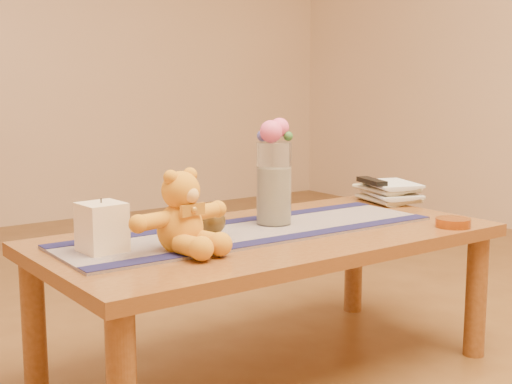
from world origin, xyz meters
TOP-DOWN VIEW (x-y plane):
  - floor at (0.00, 0.00)m, footprint 5.50×5.50m
  - coffee_table_top at (0.00, 0.00)m, footprint 1.40×0.70m
  - table_leg_fr at (0.64, -0.29)m, footprint 0.07×0.07m
  - table_leg_bl at (-0.64, 0.29)m, footprint 0.07×0.07m
  - table_leg_br at (0.64, 0.29)m, footprint 0.07×0.07m
  - persian_runner at (-0.05, 0.03)m, footprint 1.21×0.37m
  - runner_border_near at (-0.05, -0.12)m, footprint 1.20×0.08m
  - runner_border_far at (-0.04, 0.17)m, footprint 1.20×0.08m
  - teddy_bear at (-0.34, -0.06)m, footprint 0.35×0.31m
  - pillar_candle at (-0.52, 0.05)m, footprint 0.12×0.12m
  - candle_wick at (-0.52, 0.05)m, footprint 0.00×0.00m
  - glass_vase at (0.07, 0.07)m, footprint 0.11×0.11m
  - potpourri_fill at (0.07, 0.07)m, footprint 0.09×0.09m
  - rose_left at (0.05, 0.06)m, footprint 0.07×0.07m
  - rose_right at (0.09, 0.07)m, footprint 0.06×0.06m
  - blue_flower_back at (0.08, 0.10)m, footprint 0.04×0.04m
  - blue_flower_side at (0.04, 0.09)m, footprint 0.04×0.04m
  - leaf_sprig at (0.11, 0.05)m, footprint 0.03×0.03m
  - bronze_ball at (-0.17, 0.05)m, footprint 0.10×0.10m
  - book_bottom at (0.62, 0.19)m, footprint 0.21×0.26m
  - book_lower at (0.62, 0.18)m, footprint 0.23×0.27m
  - book_upper at (0.61, 0.19)m, footprint 0.20×0.25m
  - book_top at (0.62, 0.18)m, footprint 0.23×0.27m
  - tv_remote at (0.61, 0.18)m, footprint 0.09×0.17m
  - amber_dish at (0.52, -0.28)m, footprint 0.12×0.12m

SIDE VIEW (x-z plane):
  - floor at x=0.00m, z-range 0.00..0.00m
  - table_leg_fr at x=0.64m, z-range 0.00..0.41m
  - table_leg_bl at x=-0.64m, z-range 0.00..0.41m
  - table_leg_br at x=0.64m, z-range 0.00..0.41m
  - coffee_table_top at x=0.00m, z-range 0.41..0.45m
  - persian_runner at x=-0.05m, z-range 0.45..0.46m
  - runner_border_near at x=-0.05m, z-range 0.46..0.46m
  - runner_border_far at x=-0.04m, z-range 0.46..0.46m
  - book_bottom at x=0.62m, z-range 0.45..0.47m
  - amber_dish at x=0.52m, z-range 0.45..0.48m
  - book_lower at x=0.62m, z-range 0.47..0.49m
  - bronze_ball at x=-0.17m, z-range 0.46..0.53m
  - book_upper at x=0.61m, z-range 0.49..0.51m
  - book_top at x=0.62m, z-range 0.51..0.53m
  - pillar_candle at x=-0.52m, z-range 0.46..0.59m
  - tv_remote at x=0.61m, z-range 0.53..0.54m
  - potpourri_fill at x=0.07m, z-range 0.46..0.64m
  - teddy_bear at x=-0.34m, z-range 0.46..0.67m
  - glass_vase at x=0.07m, z-range 0.46..0.72m
  - candle_wick at x=-0.52m, z-range 0.59..0.60m
  - leaf_sprig at x=0.11m, z-range 0.72..0.75m
  - blue_flower_side at x=0.04m, z-range 0.72..0.76m
  - blue_flower_back at x=0.08m, z-range 0.72..0.77m
  - rose_left at x=0.05m, z-range 0.72..0.79m
  - rose_right at x=0.09m, z-range 0.73..0.79m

